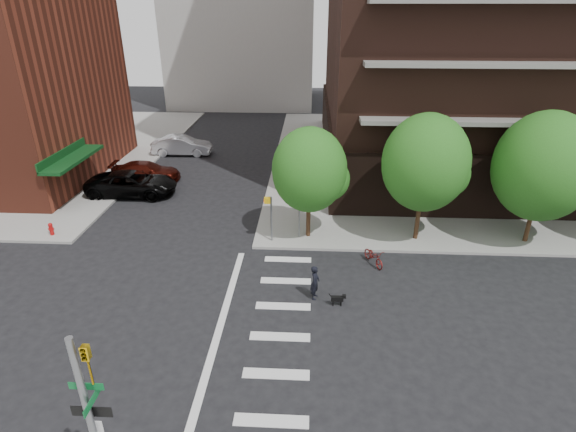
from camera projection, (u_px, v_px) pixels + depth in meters
ground at (205, 334)px, 17.97m from camera, size 120.00×120.00×0.00m
sidewalk_ne at (504, 159)px, 38.20m from camera, size 39.00×33.00×0.15m
crosswalk at (260, 336)px, 17.87m from camera, size 3.85×13.00×0.01m
tree_a at (309, 170)px, 23.75m from camera, size 4.00×4.00×5.90m
tree_b at (425, 163)px, 23.24m from camera, size 4.50×4.50×6.65m
tree_c at (543, 167)px, 23.00m from camera, size 5.00×5.00×6.80m
pedestrian_signal at (277, 211)px, 24.24m from camera, size 2.18×0.67×2.60m
fire_hydrant at (51, 228)px, 25.30m from camera, size 0.24×0.24×0.73m
parked_car_black at (132, 184)px, 30.84m from camera, size 2.87×6.06×1.67m
parked_car_maroon at (146, 172)px, 33.45m from camera, size 2.33×5.10×1.45m
parked_car_silver at (182, 145)px, 39.28m from camera, size 1.97×5.17×1.68m
scooter at (374, 256)px, 22.68m from camera, size 1.24×1.78×0.89m
dog_walker at (315, 282)px, 19.89m from camera, size 0.65×0.49×1.63m
dog at (338, 299)px, 19.58m from camera, size 0.64×0.18×0.55m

